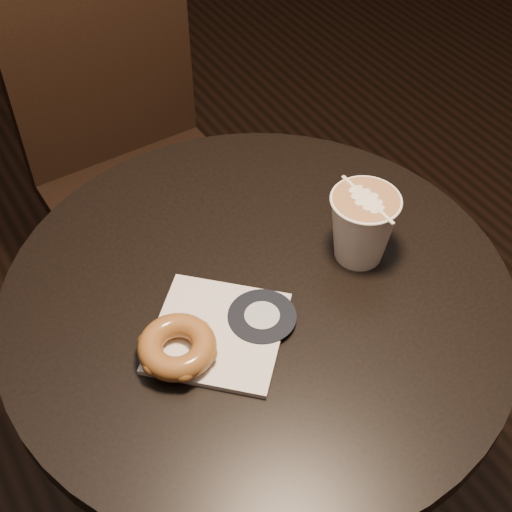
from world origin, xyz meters
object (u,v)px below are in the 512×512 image
chair (128,139)px  doughnut (177,347)px  latte_cup (362,228)px  pastry_bag (218,333)px  cafe_table (258,374)px

chair → doughnut: (-0.21, -0.68, 0.22)m
chair → latte_cup: bearing=-83.4°
chair → pastry_bag: bearing=-103.7°
cafe_table → pastry_bag: 0.22m
chair → latte_cup: chair is taller
cafe_table → chair: (0.07, 0.64, 0.01)m
pastry_bag → latte_cup: bearing=-41.2°
doughnut → latte_cup: 0.30m
chair → doughnut: bearing=-108.3°
cafe_table → doughnut: doughnut is taller
chair → doughnut: 0.74m
doughnut → pastry_bag: bearing=5.5°
chair → latte_cup: size_ratio=9.39×
cafe_table → chair: 0.64m
pastry_bag → latte_cup: (0.24, 0.02, 0.05)m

